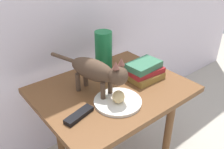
{
  "coord_description": "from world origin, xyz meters",
  "views": [
    {
      "loc": [
        -0.67,
        -0.82,
        1.29
      ],
      "look_at": [
        0.0,
        0.0,
        0.69
      ],
      "focal_mm": 38.06,
      "sensor_mm": 36.0,
      "label": 1
    }
  ],
  "objects_px": {
    "bread_roll": "(118,97)",
    "tv_remote": "(79,115)",
    "side_table": "(112,101)",
    "cat": "(97,71)",
    "book_stack": "(145,71)",
    "plate": "(118,102)",
    "green_vase": "(104,52)"
  },
  "relations": [
    {
      "from": "plate",
      "to": "bread_roll",
      "type": "relative_size",
      "value": 2.88
    },
    {
      "from": "book_stack",
      "to": "tv_remote",
      "type": "height_order",
      "value": "book_stack"
    },
    {
      "from": "green_vase",
      "to": "tv_remote",
      "type": "distance_m",
      "value": 0.44
    },
    {
      "from": "tv_remote",
      "to": "cat",
      "type": "bearing_deg",
      "value": 14.37
    },
    {
      "from": "book_stack",
      "to": "tv_remote",
      "type": "xyz_separation_m",
      "value": [
        -0.47,
        -0.05,
        -0.04
      ]
    },
    {
      "from": "side_table",
      "to": "cat",
      "type": "distance_m",
      "value": 0.24
    },
    {
      "from": "side_table",
      "to": "cat",
      "type": "height_order",
      "value": "cat"
    },
    {
      "from": "side_table",
      "to": "plate",
      "type": "xyz_separation_m",
      "value": [
        -0.06,
        -0.12,
        0.09
      ]
    },
    {
      "from": "book_stack",
      "to": "bread_roll",
      "type": "bearing_deg",
      "value": -162.28
    },
    {
      "from": "cat",
      "to": "green_vase",
      "type": "bearing_deg",
      "value": 45.29
    },
    {
      "from": "side_table",
      "to": "cat",
      "type": "xyz_separation_m",
      "value": [
        -0.09,
        -0.0,
        0.22
      ]
    },
    {
      "from": "cat",
      "to": "book_stack",
      "type": "distance_m",
      "value": 0.31
    },
    {
      "from": "bread_roll",
      "to": "green_vase",
      "type": "xyz_separation_m",
      "value": [
        0.14,
        0.3,
        0.09
      ]
    },
    {
      "from": "green_vase",
      "to": "side_table",
      "type": "bearing_deg",
      "value": -114.19
    },
    {
      "from": "tv_remote",
      "to": "book_stack",
      "type": "bearing_deg",
      "value": -7.55
    },
    {
      "from": "side_table",
      "to": "cat",
      "type": "relative_size",
      "value": 1.68
    },
    {
      "from": "side_table",
      "to": "book_stack",
      "type": "xyz_separation_m",
      "value": [
        0.2,
        -0.04,
        0.14
      ]
    },
    {
      "from": "side_table",
      "to": "bread_roll",
      "type": "height_order",
      "value": "bread_roll"
    },
    {
      "from": "side_table",
      "to": "book_stack",
      "type": "distance_m",
      "value": 0.25
    },
    {
      "from": "cat",
      "to": "tv_remote",
      "type": "xyz_separation_m",
      "value": [
        -0.17,
        -0.09,
        -0.12
      ]
    },
    {
      "from": "bread_roll",
      "to": "book_stack",
      "type": "height_order",
      "value": "book_stack"
    },
    {
      "from": "cat",
      "to": "tv_remote",
      "type": "distance_m",
      "value": 0.23
    },
    {
      "from": "green_vase",
      "to": "plate",
      "type": "bearing_deg",
      "value": -115.68
    },
    {
      "from": "side_table",
      "to": "green_vase",
      "type": "xyz_separation_m",
      "value": [
        0.08,
        0.17,
        0.21
      ]
    },
    {
      "from": "green_vase",
      "to": "tv_remote",
      "type": "bearing_deg",
      "value": -142.3
    },
    {
      "from": "bread_roll",
      "to": "tv_remote",
      "type": "bearing_deg",
      "value": 170.22
    },
    {
      "from": "book_stack",
      "to": "green_vase",
      "type": "relative_size",
      "value": 0.83
    },
    {
      "from": "bread_roll",
      "to": "tv_remote",
      "type": "distance_m",
      "value": 0.2
    },
    {
      "from": "bread_roll",
      "to": "book_stack",
      "type": "xyz_separation_m",
      "value": [
        0.27,
        0.09,
        0.01
      ]
    },
    {
      "from": "cat",
      "to": "green_vase",
      "type": "distance_m",
      "value": 0.24
    },
    {
      "from": "side_table",
      "to": "tv_remote",
      "type": "xyz_separation_m",
      "value": [
        -0.26,
        -0.09,
        0.1
      ]
    },
    {
      "from": "side_table",
      "to": "tv_remote",
      "type": "height_order",
      "value": "tv_remote"
    }
  ]
}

